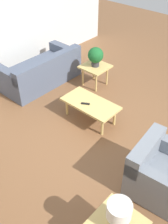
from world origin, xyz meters
The scene contains 8 objects.
ground_plane centered at (0.00, 0.00, 0.00)m, with size 14.00×14.00×0.00m, color brown.
sofa centered at (2.17, -0.54, 0.29)m, with size 0.90×1.83×0.74m.
armchair centered at (-1.29, 0.27, 0.32)m, with size 0.85×0.93×0.78m.
coffee_table centered at (0.46, -0.27, 0.35)m, with size 1.08×0.56×0.40m.
side_table_plant centered at (1.20, -1.30, 0.42)m, with size 0.58×0.58×0.49m.
potted_plant centered at (1.20, -1.30, 0.73)m, with size 0.34×0.34×0.44m.
table_lamp centered at (-1.34, 1.37, 0.74)m, with size 0.27×0.27×0.38m.
remote_control centered at (0.50, -0.17, 0.41)m, with size 0.16×0.12×0.02m.
Camera 1 is at (-2.08, 2.76, 3.29)m, focal length 42.00 mm.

